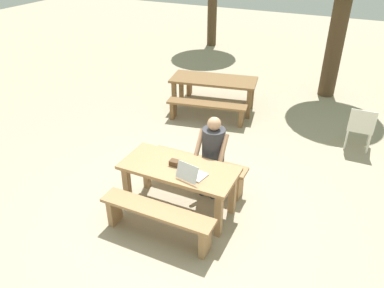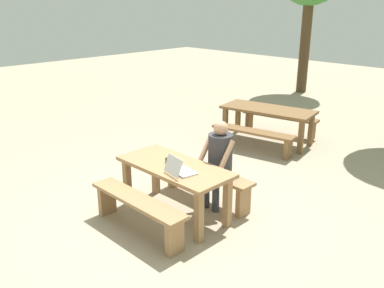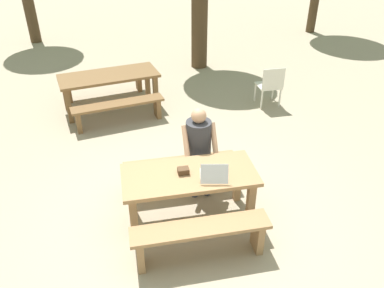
{
  "view_description": "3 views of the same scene",
  "coord_description": "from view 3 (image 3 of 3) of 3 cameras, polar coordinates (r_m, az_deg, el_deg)",
  "views": [
    {
      "loc": [
        1.99,
        -3.78,
        3.58
      ],
      "look_at": [
        0.08,
        0.25,
        0.98
      ],
      "focal_mm": 34.97,
      "sensor_mm": 36.0,
      "label": 1
    },
    {
      "loc": [
        3.7,
        -3.4,
        2.79
      ],
      "look_at": [
        0.08,
        0.25,
        0.98
      ],
      "focal_mm": 38.44,
      "sensor_mm": 36.0,
      "label": 2
    },
    {
      "loc": [
        -0.71,
        -3.67,
        3.48
      ],
      "look_at": [
        0.08,
        0.25,
        0.98
      ],
      "focal_mm": 36.24,
      "sensor_mm": 36.0,
      "label": 3
    }
  ],
  "objects": [
    {
      "name": "ground_plane",
      "position": [
        5.1,
        -0.35,
        -11.0
      ],
      "size": [
        30.0,
        30.0,
        0.0
      ],
      "primitive_type": "plane",
      "color": "tan"
    },
    {
      "name": "bench_mid_south",
      "position": [
        7.17,
        -10.77,
        5.21
      ],
      "size": [
        1.69,
        0.6,
        0.42
      ],
      "rotation": [
        0.0,
        0.0,
        0.18
      ],
      "color": "brown",
      "rests_on": "ground"
    },
    {
      "name": "small_pouch",
      "position": [
        4.61,
        -1.28,
        -3.97
      ],
      "size": [
        0.13,
        0.1,
        0.07
      ],
      "color": "#4C331E",
      "rests_on": "picnic_table_front"
    },
    {
      "name": "person_seated",
      "position": [
        5.15,
        1.04,
        0.02
      ],
      "size": [
        0.45,
        0.43,
        1.26
      ],
      "color": "#333847",
      "rests_on": "ground"
    },
    {
      "name": "laptop",
      "position": [
        4.53,
        3.24,
        -4.45
      ],
      "size": [
        0.37,
        0.37,
        0.24
      ],
      "rotation": [
        0.0,
        0.0,
        2.95
      ],
      "color": "silver",
      "rests_on": "picnic_table_front"
    },
    {
      "name": "bench_far",
      "position": [
        5.37,
        -1.68,
        -3.73
      ],
      "size": [
        1.56,
        0.3,
        0.47
      ],
      "color": "#9E754C",
      "rests_on": "ground"
    },
    {
      "name": "plastic_chair",
      "position": [
        7.82,
        11.41,
        8.48
      ],
      "size": [
        0.44,
        0.44,
        0.83
      ],
      "rotation": [
        0.0,
        0.0,
        3.15
      ],
      "color": "silver",
      "rests_on": "ground"
    },
    {
      "name": "bench_near",
      "position": [
        4.41,
        1.27,
        -13.22
      ],
      "size": [
        1.56,
        0.3,
        0.47
      ],
      "color": "#9E754C",
      "rests_on": "ground"
    },
    {
      "name": "picnic_table_front",
      "position": [
        4.71,
        -0.38,
        -5.57
      ],
      "size": [
        1.61,
        0.73,
        0.73
      ],
      "color": "#9E754C",
      "rests_on": "ground"
    },
    {
      "name": "picnic_table_mid",
      "position": [
        7.65,
        -12.1,
        9.21
      ],
      "size": [
        1.96,
        1.09,
        0.72
      ],
      "rotation": [
        0.0,
        0.0,
        0.18
      ],
      "color": "brown",
      "rests_on": "ground"
    },
    {
      "name": "bench_mid_north",
      "position": [
        8.37,
        -12.81,
        8.97
      ],
      "size": [
        1.69,
        0.6,
        0.42
      ],
      "rotation": [
        0.0,
        0.0,
        0.18
      ],
      "color": "brown",
      "rests_on": "ground"
    }
  ]
}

